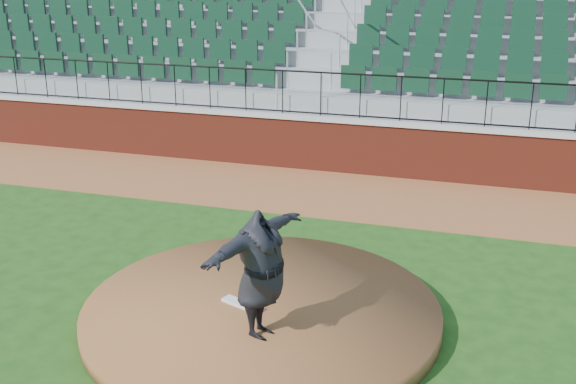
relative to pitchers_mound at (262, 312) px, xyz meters
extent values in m
plane|color=#1E4614|center=(-0.17, 0.30, -0.12)|extent=(90.00, 90.00, 0.00)
cube|color=brown|center=(-0.17, 5.70, -0.12)|extent=(34.00, 3.20, 0.01)
cube|color=maroon|center=(-0.17, 7.30, 0.47)|extent=(34.00, 0.35, 1.20)
cube|color=#B7B7B7|center=(-0.17, 7.30, 1.12)|extent=(34.00, 0.45, 0.10)
cube|color=maroon|center=(-0.17, 12.82, 2.62)|extent=(34.00, 0.50, 5.50)
cylinder|color=brown|center=(0.00, 0.00, 0.00)|extent=(4.97, 4.97, 0.25)
cube|color=white|center=(-0.23, -0.13, 0.15)|extent=(0.67, 0.38, 0.04)
imported|color=black|center=(0.28, -0.79, 0.98)|extent=(1.05, 2.17, 1.70)
camera|label=1|loc=(2.98, -8.34, 4.78)|focal=44.20mm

